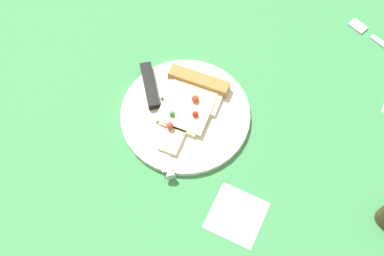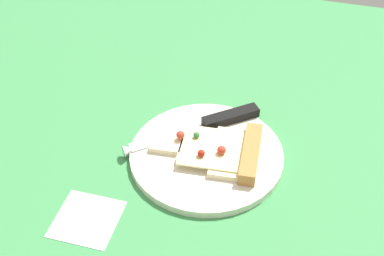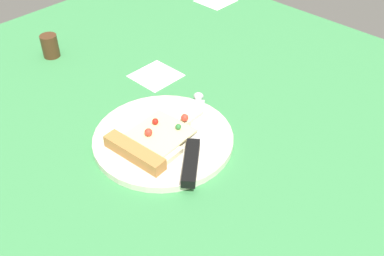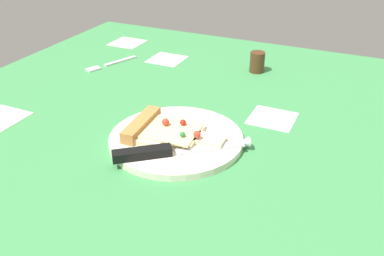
% 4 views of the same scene
% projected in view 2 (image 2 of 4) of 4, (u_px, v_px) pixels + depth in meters
% --- Properties ---
extents(ground_plane, '(1.21, 1.21, 0.03)m').
position_uv_depth(ground_plane, '(189.00, 175.00, 0.85)').
color(ground_plane, '#3D8C4C').
rests_on(ground_plane, ground).
extents(plate, '(0.25, 0.25, 0.01)m').
position_uv_depth(plate, '(206.00, 155.00, 0.86)').
color(plate, silver).
rests_on(plate, ground_plane).
extents(pizza_slice, '(0.12, 0.18, 0.03)m').
position_uv_depth(pizza_slice, '(222.00, 151.00, 0.84)').
color(pizza_slice, beige).
rests_on(pizza_slice, plate).
extents(knife, '(0.17, 0.20, 0.02)m').
position_uv_depth(knife, '(206.00, 125.00, 0.89)').
color(knife, silver).
rests_on(knife, plate).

